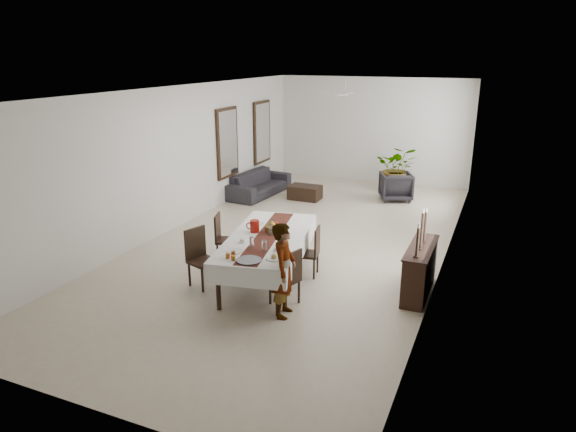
{
  "coord_description": "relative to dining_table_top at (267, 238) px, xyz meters",
  "views": [
    {
      "loc": [
        3.85,
        -9.64,
        3.89
      ],
      "look_at": [
        0.36,
        -1.46,
        1.05
      ],
      "focal_mm": 32.0,
      "sensor_mm": 36.0,
      "label": 1
    }
  ],
  "objects": [
    {
      "name": "candlestick_mid_candle",
      "position": [
        2.57,
        0.36,
        0.71
      ],
      "size": [
        0.03,
        0.03,
        0.07
      ],
      "primitive_type": "cylinder",
      "color": "silver",
      "rests_on": "candlestick_mid_shaft"
    },
    {
      "name": "plate_far_left",
      "position": [
        -0.46,
        0.52,
        0.05
      ],
      "size": [
        0.26,
        0.26,
        0.02
      ],
      "primitive_type": "cylinder",
      "color": "silver",
      "rests_on": "tablecloth_top"
    },
    {
      "name": "fan_blade_e",
      "position": [
        0.14,
        5.03,
        2.11
      ],
      "size": [
        0.55,
        0.1,
        0.01
      ],
      "primitive_type": "cube",
      "color": "silver",
      "rests_on": "fan_hub"
    },
    {
      "name": "candlestick_near_shaft",
      "position": [
        2.57,
        -0.0,
        0.31
      ],
      "size": [
        0.05,
        0.05,
        0.45
      ],
      "primitive_type": "cylinder",
      "color": "black",
      "rests_on": "candlestick_near_base"
    },
    {
      "name": "chair_right_far_leg_bl",
      "position": [
        0.44,
        0.29,
        -0.6
      ],
      "size": [
        0.04,
        0.04,
        0.39
      ],
      "primitive_type": "cylinder",
      "rotation": [
        0.0,
        0.0,
        0.15
      ],
      "color": "black",
      "rests_on": "floor"
    },
    {
      "name": "wall_front",
      "position": [
        -0.21,
        -3.97,
        0.81
      ],
      "size": [
        6.0,
        0.02,
        3.2
      ],
      "primitive_type": "cube",
      "color": "silver",
      "rests_on": "floor"
    },
    {
      "name": "armchair",
      "position": [
        1.0,
        6.13,
        -0.41
      ],
      "size": [
        1.09,
        1.1,
        0.77
      ],
      "primitive_type": "imported",
      "rotation": [
        0.0,
        0.0,
        3.55
      ],
      "color": "#262428",
      "rests_on": "floor"
    },
    {
      "name": "chair_right_near_back",
      "position": [
        0.82,
        -0.78,
        -0.1
      ],
      "size": [
        0.15,
        0.39,
        0.51
      ],
      "primitive_type": "cube",
      "rotation": [
        0.0,
        0.0,
        1.27
      ],
      "color": "black",
      "rests_on": "chair_right_near_seat"
    },
    {
      "name": "tablecloth_drape_far",
      "position": [
        -0.27,
        1.38,
        -0.13
      ],
      "size": [
        1.27,
        0.26,
        0.33
      ],
      "primitive_type": "cube",
      "rotation": [
        0.0,
        0.0,
        0.19
      ],
      "color": "silver",
      "rests_on": "dining_table_top"
    },
    {
      "name": "potted_plant",
      "position": [
        0.81,
        7.2,
        -0.13
      ],
      "size": [
        1.32,
        1.19,
        1.33
      ],
      "primitive_type": "imported",
      "rotation": [
        0.0,
        0.0,
        0.13
      ],
      "color": "#2B5120",
      "rests_on": "floor"
    },
    {
      "name": "table_leg_fl",
      "position": [
        -0.23,
        -1.31,
        -0.41
      ],
      "size": [
        0.09,
        0.09,
        0.76
      ],
      "primitive_type": "cylinder",
      "rotation": [
        0.0,
        0.0,
        0.19
      ],
      "color": "black",
      "rests_on": "floor"
    },
    {
      "name": "chair_right_far_seat",
      "position": [
        0.57,
        0.48,
        -0.38
      ],
      "size": [
        0.45,
        0.45,
        0.04
      ],
      "primitive_type": "cube",
      "rotation": [
        0.0,
        0.0,
        1.73
      ],
      "color": "black",
      "rests_on": "chair_right_far_leg_fl"
    },
    {
      "name": "fruit_green",
      "position": [
        -0.05,
        0.3,
        0.18
      ],
      "size": [
        0.09,
        0.09,
        0.09
      ],
      "primitive_type": "sphere",
      "color": "olive",
      "rests_on": "fruit_basket"
    },
    {
      "name": "mirror_glass_far",
      "position": [
        -3.13,
        6.33,
        0.81
      ],
      "size": [
        0.01,
        0.9,
        1.7
      ],
      "primitive_type": "cube",
      "color": "white",
      "rests_on": "mirror_frame_far"
    },
    {
      "name": "ceiling",
      "position": [
        -0.21,
        2.03,
        2.41
      ],
      "size": [
        6.0,
        12.0,
        0.02
      ],
      "primitive_type": "cube",
      "color": "white",
      "rests_on": "wall_back"
    },
    {
      "name": "coffee_table",
      "position": [
        -1.33,
        5.22,
        -0.6
      ],
      "size": [
        0.86,
        0.58,
        0.38
      ],
      "primitive_type": "cube",
      "rotation": [
        0.0,
        0.0,
        -0.01
      ],
      "color": "black",
      "rests_on": "floor"
    },
    {
      "name": "candlestick_near_candle",
      "position": [
        2.57,
        -0.0,
        0.57
      ],
      "size": [
        0.03,
        0.03,
        0.07
      ],
      "primitive_type": "cylinder",
      "color": "beige",
      "rests_on": "candlestick_near_shaft"
    },
    {
      "name": "candlestick_mid_base",
      "position": [
        2.57,
        0.36,
        0.07
      ],
      "size": [
        0.09,
        0.09,
        0.03
      ],
      "primitive_type": "cylinder",
      "color": "black",
      "rests_on": "sideboard_top"
    },
    {
      "name": "chair_left_far_leg_br",
      "position": [
        -0.89,
        0.39,
        -0.59
      ],
      "size": [
        0.05,
        0.05,
        0.39
      ],
      "primitive_type": "cylinder",
      "rotation": [
        0.0,
        0.0,
        0.31
      ],
      "color": "black",
      "rests_on": "floor"
    },
    {
      "name": "chair_left_far_seat",
      "position": [
        -1.1,
        0.5,
        -0.37
      ],
      "size": [
        0.5,
        0.5,
        0.05
      ],
      "primitive_type": "cube",
      "rotation": [
        0.0,
        0.0,
        -1.26
      ],
      "color": "black",
      "rests_on": "chair_left_far_leg_fl"
    },
    {
      "name": "wall_left",
      "position": [
        -3.21,
        2.03,
        0.81
      ],
      "size": [
        0.02,
        12.0,
        3.2
      ],
      "primitive_type": "cube",
      "color": "silver",
      "rests_on": "floor"
    },
    {
      "name": "fan_blade_n",
      "position": [
        -0.21,
        5.38,
        2.11
      ],
      "size": [
        0.1,
        0.55,
        0.01
      ],
      "primitive_type": "cube",
      "color": "white",
      "rests_on": "fan_hub"
    },
    {
      "name": "tablecloth_drape_left",
      "position": [
        -0.63,
        -0.12,
        -0.13
      ],
      "size": [
        0.55,
        2.77,
        0.33
      ],
      "primitive_type": "cube",
      "rotation": [
        0.0,
        0.0,
        0.19
      ],
      "color": "white",
      "rests_on": "dining_table_top"
    },
    {
      "name": "chair_right_near_leg_bl",
      "position": [
        0.44,
        -0.83,
        -0.59
      ],
      "size": [
        0.05,
        0.05,
        0.4
      ],
      "primitive_type": "cylinder",
      "rotation": [
        0.0,
        0.0,
        -0.3
      ],
      "color": "black",
      "rests_on": "floor"
    },
    {
      "name": "fruit_yellow",
      "position": [
        0.01,
        0.22,
        0.18
      ],
      "size": [
        0.09,
        0.09,
        0.09
      ],
      "primitive_type": "sphere",
      "color": "gold",
      "rests_on": "fruit_basket"
    },
    {
      "name": "fan_blade_s",
      "position": [
        -0.21,
        4.68,
        2.11
      ],
      "size": [
        0.1,
        0.55,
        0.01
      ],
      "primitive_type": "cube",
      "color": "white",
      "rests_on": "fan_hub"
    },
    {
      "name": "sideboard_top",
      "position": [
        2.57,
        0.5,
        0.04
      ],
      "size": [
        0.4,
        1.42,
        0.03
      ],
      "primitive_type": "cube",
      "color": "black",
      "rests_on": "sideboard_body"
    },
    {
      "name": "chair_right_far_leg_fl",
      "position": [
        0.75,
        0.34,
        -0.6
      ],
      "size": [
        0.04,
        0.04,
        0.39
      ],
      "primitive_type": "cylinder",
      "rotation": [
        0.0,
        0.0,
        0.15
      ],
      "color": "black",
      "rests_on": "floor"
    },
    {
      "name": "chair_left_near_leg_fl",
      "position": [
        -1.02,
        -0.43,
        -0.58
      ],
      "size": [
        0.06,
        0.06,
        0.43
      ],
      "primitive_type": "cylinder",
      "rotation": [
        0.0,
        0.0,
        -0.33
      ],
      "color": "black",
      "rests_on": "floor"
    },
    {
      "name": "chair_right_near_leg_fl",
      "position": [
        0.75,
        -0.93,
        -0.59
      ],
      "size": [
        0.05,
        0.05,
        0.4
      ],
      "primitive_type": "cylinder",
      "rotation": [
        0.0,
        0.0,
        -0.3
      ],
      "color": "black",
      "rests_on": "floor"
    },
    {
      "name": "wine_glass_far",
      "position": [
        0.04,
        0.06,
        0.13
      ],
      "size": [
        0.08,
        0.08,
        0.19
      ],
      "primitive_type": "cylinder",
      "color": "white",
      "rests_on": "tablecloth_top"
    },
    {
      "name": "candlestick_far_candle",
      "position": [
        2.57,
        0.73,
        0.62
      ],
      "size": [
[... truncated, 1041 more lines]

